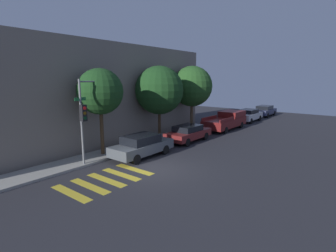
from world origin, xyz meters
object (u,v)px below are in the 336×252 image
traffic_light_pole (88,108)px  pickup_truck (226,120)px  tree_far_end (192,86)px  tree_midblock (159,90)px  sedan_tail_of_row (265,111)px  sedan_middle (188,133)px  sedan_far_end (248,115)px  tree_near_corner (100,92)px  sedan_near_corner (142,145)px

traffic_light_pole → pickup_truck: bearing=-4.9°
tree_far_end → traffic_light_pole: bearing=-175.9°
tree_midblock → tree_far_end: (4.66, 0.00, 0.19)m
sedan_tail_of_row → traffic_light_pole: bearing=177.2°
sedan_middle → sedan_far_end: (12.35, -0.00, 0.05)m
sedan_far_end → tree_far_end: bearing=166.3°
sedan_middle → tree_near_corner: tree_near_corner is taller
sedan_near_corner → sedan_far_end: size_ratio=0.98×
sedan_tail_of_row → tree_near_corner: (-24.56, 2.12, 3.36)m
sedan_middle → pickup_truck: pickup_truck is taller
pickup_truck → tree_midblock: 8.53m
tree_far_end → sedan_far_end: bearing=-13.7°
tree_near_corner → tree_midblock: (5.64, 0.00, -0.11)m
tree_near_corner → tree_far_end: size_ratio=0.92×
sedan_far_end → tree_midblock: (-13.33, 2.12, 3.23)m
tree_midblock → tree_far_end: size_ratio=0.98×
pickup_truck → sedan_tail_of_row: pickup_truck is taller
sedan_middle → sedan_far_end: bearing=-0.0°
sedan_middle → tree_midblock: (-0.98, 2.12, 3.28)m
sedan_tail_of_row → tree_midblock: size_ratio=0.76×
sedan_middle → sedan_far_end: 12.35m
pickup_truck → sedan_middle: bearing=180.0°
traffic_light_pole → tree_midblock: (7.12, 0.85, 0.67)m
sedan_near_corner → sedan_tail_of_row: sedan_near_corner is taller
traffic_light_pole → tree_far_end: (11.78, 0.85, 0.86)m
tree_midblock → traffic_light_pole: bearing=-173.2°
sedan_far_end → sedan_near_corner: bearing=180.0°
sedan_middle → sedan_tail_of_row: 17.95m
sedan_far_end → tree_far_end: 9.55m
traffic_light_pole → sedan_far_end: 20.65m
sedan_far_end → tree_near_corner: size_ratio=0.80×
sedan_tail_of_row → tree_far_end: bearing=171.6°
sedan_near_corner → sedan_far_end: 17.56m
sedan_tail_of_row → tree_midblock: 19.32m
tree_near_corner → sedan_near_corner: bearing=-56.5°
pickup_truck → sedan_far_end: (5.69, 0.00, -0.09)m
traffic_light_pole → sedan_middle: (8.10, -1.27, -2.61)m
sedan_middle → pickup_truck: (6.66, -0.00, 0.15)m
tree_midblock → tree_far_end: bearing=0.0°
pickup_truck → tree_far_end: (-2.98, 2.12, 3.32)m
tree_far_end → pickup_truck: bearing=-35.4°
traffic_light_pole → sedan_middle: size_ratio=1.15×
sedan_far_end → pickup_truck: bearing=180.0°
sedan_far_end → tree_far_end: tree_far_end is taller
tree_midblock → sedan_tail_of_row: bearing=-6.4°
sedan_middle → tree_far_end: size_ratio=0.70×
traffic_light_pole → tree_far_end: 11.84m
sedan_near_corner → sedan_tail_of_row: (23.16, -0.00, -0.02)m
sedan_near_corner → tree_midblock: tree_midblock is taller
traffic_light_pole → sedan_middle: 8.60m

